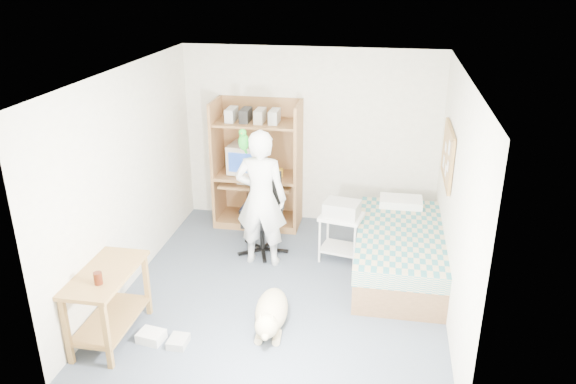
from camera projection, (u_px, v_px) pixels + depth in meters
The scene contains 21 objects.
floor at pixel (285, 288), 6.55m from camera, with size 4.00×4.00×0.00m, color #434E5B.
wall_back at pixel (310, 137), 7.90m from camera, with size 3.60×0.02×2.50m, color beige.
wall_right at pixel (456, 201), 5.78m from camera, with size 0.02×4.00×2.50m, color beige.
wall_left at pixel (129, 179), 6.37m from camera, with size 0.02×4.00×2.50m, color beige.
ceiling at pixel (284, 73), 5.60m from camera, with size 3.60×4.00×0.02m, color white.
computer_hutch at pixel (258, 169), 7.94m from camera, with size 1.20×0.63×1.80m.
bed at pixel (399, 251), 6.79m from camera, with size 1.02×2.02×0.66m.
side_desk at pixel (108, 295), 5.52m from camera, with size 0.50×1.00×0.75m.
corkboard at pixel (448, 155), 6.53m from camera, with size 0.04×0.94×0.66m.
office_chair at pixel (263, 224), 7.29m from camera, with size 0.59×0.59×1.04m.
person at pixel (261, 199), 6.82m from camera, with size 0.63×0.41×1.73m, color white.
parrot at pixel (244, 141), 6.59m from camera, with size 0.13×0.22×0.35m.
dog at pixel (271, 312), 5.80m from camera, with size 0.39×1.05×0.39m.
printer_cart at pixel (341, 230), 7.05m from camera, with size 0.58×0.50×0.61m.
printer at pixel (342, 209), 6.94m from camera, with size 0.42×0.32×0.18m, color #ACACA7.
crt_monitor at pixel (246, 158), 7.91m from camera, with size 0.47×0.49×0.41m.
keyboard at pixel (254, 183), 7.85m from camera, with size 0.45×0.16×0.03m, color beige.
pencil_cup at pixel (280, 173), 7.80m from camera, with size 0.08×0.08×0.12m, color gold.
drink_glass at pixel (98, 278), 5.20m from camera, with size 0.08×0.08×0.12m, color #3F160A.
floor_box_a at pixel (151, 336), 5.62m from camera, with size 0.25×0.20×0.10m, color silver.
floor_box_b at pixel (178, 342), 5.56m from camera, with size 0.18×0.22×0.08m, color #AAAAA5.
Camera 1 is at (1.03, -5.54, 3.51)m, focal length 35.00 mm.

